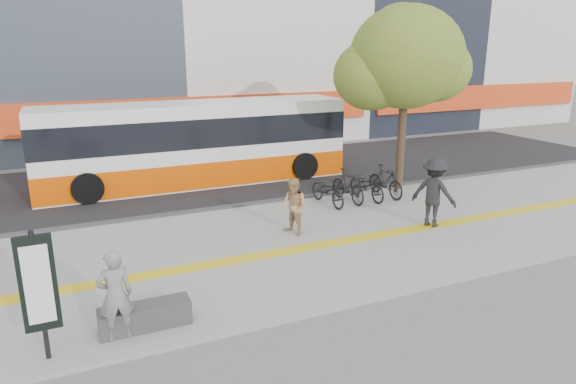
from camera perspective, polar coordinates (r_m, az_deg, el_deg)
name	(u,v)px	position (r m, az deg, el deg)	size (l,w,h in m)	color
ground	(257,279)	(11.50, -3.44, -9.61)	(120.00, 120.00, 0.00)	#61605C
sidewalk	(235,253)	(12.78, -5.88, -6.77)	(40.00, 7.00, 0.08)	gray
tactile_strip	(242,259)	(12.32, -5.13, -7.41)	(40.00, 0.45, 0.01)	#BF9716
street	(171,182)	(19.69, -12.89, 1.05)	(40.00, 8.00, 0.06)	black
curb	(199,212)	(15.93, -9.92, -2.17)	(40.00, 0.25, 0.14)	#353537
bench	(145,316)	(9.76, -15.59, -13.16)	(1.60, 0.45, 0.45)	#353537
signboard	(38,286)	(8.98, -26.02, -9.35)	(0.55, 0.10, 2.20)	black
street_tree	(403,60)	(18.14, 12.72, 14.17)	(4.40, 3.80, 6.31)	#372219
bus	(196,146)	(19.10, -10.24, 5.10)	(11.08, 2.63, 2.95)	white
bicycle_row	(357,186)	(16.80, 7.64, 0.71)	(2.87, 1.86, 1.06)	black
seated_woman	(115,295)	(9.30, -18.67, -10.82)	(0.60, 0.39, 1.64)	black
pedestrian_tan	(294,207)	(13.60, 0.67, -1.66)	(0.74, 0.58, 1.53)	tan
pedestrian_dark	(434,192)	(14.73, 15.92, -0.05)	(1.26, 0.72, 1.94)	black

